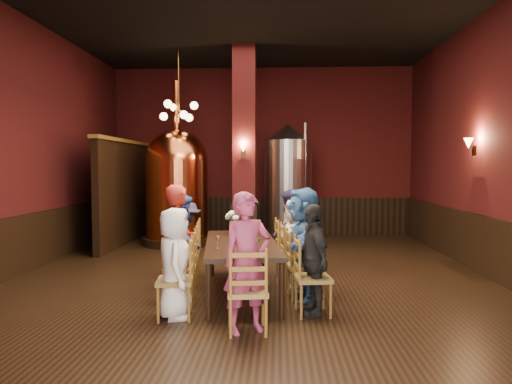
{
  "coord_description": "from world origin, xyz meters",
  "views": [
    {
      "loc": [
        0.47,
        -7.42,
        1.83
      ],
      "look_at": [
        0.09,
        0.2,
        1.41
      ],
      "focal_mm": 32.0,
      "sensor_mm": 36.0,
      "label": 1
    }
  ],
  "objects_px": {
    "dining_table": "(241,246)",
    "rose_vase": "(232,219)",
    "person_0": "(175,263)",
    "copper_kettle": "(177,185)",
    "person_2": "(183,241)",
    "steel_vessel": "(288,183)",
    "person_1": "(179,243)"
  },
  "relations": [
    {
      "from": "dining_table",
      "to": "rose_vase",
      "type": "xyz_separation_m",
      "value": [
        -0.2,
        0.71,
        0.32
      ]
    },
    {
      "from": "rose_vase",
      "to": "person_0",
      "type": "bearing_deg",
      "value": -105.91
    },
    {
      "from": "person_0",
      "to": "copper_kettle",
      "type": "height_order",
      "value": "copper_kettle"
    },
    {
      "from": "dining_table",
      "to": "rose_vase",
      "type": "distance_m",
      "value": 0.81
    },
    {
      "from": "rose_vase",
      "to": "person_2",
      "type": "bearing_deg",
      "value": -144.24
    },
    {
      "from": "steel_vessel",
      "to": "rose_vase",
      "type": "bearing_deg",
      "value": -103.22
    },
    {
      "from": "person_0",
      "to": "person_1",
      "type": "relative_size",
      "value": 0.84
    },
    {
      "from": "copper_kettle",
      "to": "steel_vessel",
      "type": "xyz_separation_m",
      "value": [
        2.63,
        0.71,
        0.04
      ]
    },
    {
      "from": "person_0",
      "to": "dining_table",
      "type": "bearing_deg",
      "value": -46.64
    },
    {
      "from": "person_1",
      "to": "person_0",
      "type": "bearing_deg",
      "value": 168.35
    },
    {
      "from": "person_0",
      "to": "person_2",
      "type": "distance_m",
      "value": 1.33
    },
    {
      "from": "person_0",
      "to": "steel_vessel",
      "type": "relative_size",
      "value": 0.47
    },
    {
      "from": "person_2",
      "to": "dining_table",
      "type": "bearing_deg",
      "value": -104.07
    },
    {
      "from": "rose_vase",
      "to": "copper_kettle",
      "type": "bearing_deg",
      "value": 115.9
    },
    {
      "from": "person_2",
      "to": "steel_vessel",
      "type": "distance_m",
      "value": 4.96
    },
    {
      "from": "dining_table",
      "to": "rose_vase",
      "type": "height_order",
      "value": "rose_vase"
    },
    {
      "from": "dining_table",
      "to": "person_1",
      "type": "relative_size",
      "value": 1.57
    },
    {
      "from": "person_1",
      "to": "steel_vessel",
      "type": "relative_size",
      "value": 0.55
    },
    {
      "from": "copper_kettle",
      "to": "rose_vase",
      "type": "distance_m",
      "value": 3.81
    },
    {
      "from": "copper_kettle",
      "to": "steel_vessel",
      "type": "distance_m",
      "value": 2.72
    },
    {
      "from": "person_0",
      "to": "person_2",
      "type": "xyz_separation_m",
      "value": [
        -0.17,
        1.32,
        0.04
      ]
    },
    {
      "from": "person_1",
      "to": "person_2",
      "type": "distance_m",
      "value": 0.67
    },
    {
      "from": "person_1",
      "to": "rose_vase",
      "type": "relative_size",
      "value": 4.11
    },
    {
      "from": "person_2",
      "to": "rose_vase",
      "type": "xyz_separation_m",
      "value": [
        0.69,
        0.49,
        0.29
      ]
    },
    {
      "from": "person_0",
      "to": "person_2",
      "type": "relative_size",
      "value": 0.94
    },
    {
      "from": "person_0",
      "to": "steel_vessel",
      "type": "bearing_deg",
      "value": -27.67
    },
    {
      "from": "dining_table",
      "to": "person_0",
      "type": "relative_size",
      "value": 1.87
    },
    {
      "from": "person_2",
      "to": "copper_kettle",
      "type": "xyz_separation_m",
      "value": [
        -0.97,
        3.91,
        0.68
      ]
    },
    {
      "from": "person_1",
      "to": "copper_kettle",
      "type": "height_order",
      "value": "copper_kettle"
    },
    {
      "from": "dining_table",
      "to": "steel_vessel",
      "type": "bearing_deg",
      "value": 73.6
    },
    {
      "from": "dining_table",
      "to": "copper_kettle",
      "type": "distance_m",
      "value": 4.58
    },
    {
      "from": "person_2",
      "to": "steel_vessel",
      "type": "height_order",
      "value": "steel_vessel"
    }
  ]
}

